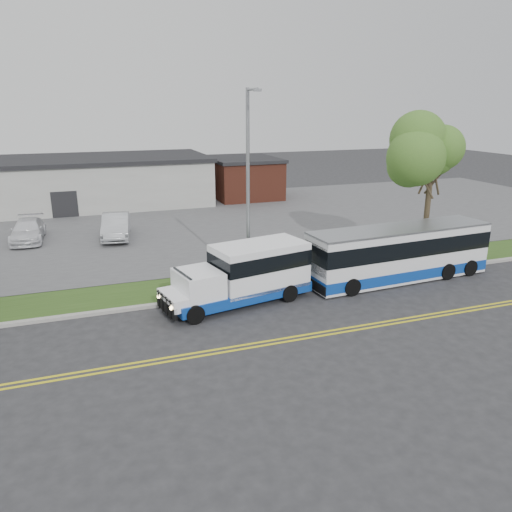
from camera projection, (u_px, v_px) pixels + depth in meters
name	position (u px, v px, depth m)	size (l,w,h in m)	color
ground	(206.00, 310.00, 22.43)	(140.00, 140.00, 0.00)	#28282B
lane_line_north	(231.00, 347.00, 18.96)	(70.00, 0.12, 0.01)	yellow
lane_line_south	(233.00, 351.00, 18.69)	(70.00, 0.12, 0.01)	yellow
curb	(200.00, 299.00, 23.40)	(80.00, 0.30, 0.15)	#9E9B93
verge	(191.00, 287.00, 25.02)	(80.00, 3.30, 0.10)	#2B4A18
parking_lot	(150.00, 226.00, 37.71)	(80.00, 25.00, 0.10)	#4C4C4F
commercial_building	(64.00, 183.00, 44.15)	(25.40, 10.40, 4.35)	#9E9E99
brick_wing	(244.00, 178.00, 48.65)	(6.30, 7.30, 3.90)	brown
tree_east	(433.00, 154.00, 27.84)	(5.20, 5.20, 8.33)	#382C1E
streetlight_near	(248.00, 182.00, 24.32)	(0.35, 1.53, 9.50)	gray
shuttle_bus	(247.00, 272.00, 22.99)	(7.29, 3.54, 2.69)	#0D3896
transit_bus	(399.00, 253.00, 25.96)	(10.25, 2.95, 2.81)	white
parked_car_a	(116.00, 226.00, 33.84)	(1.74, 4.99, 1.64)	#B9BCC1
parked_car_b	(28.00, 230.00, 33.15)	(1.98, 4.86, 1.41)	white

